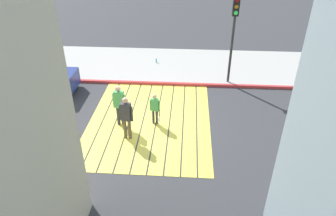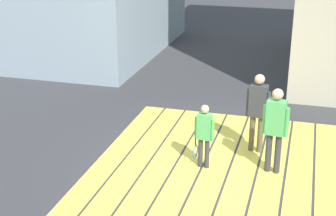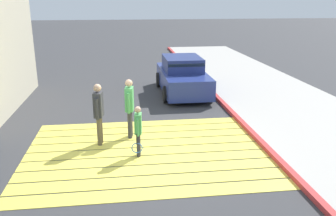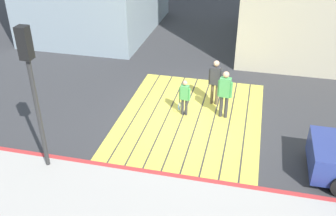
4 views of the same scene
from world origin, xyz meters
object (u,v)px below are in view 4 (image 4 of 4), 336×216
object	(u,v)px
pedestrian_adult_trailing	(215,79)
pedestrian_child_with_racket	(184,96)
pedestrian_adult_lead	(225,91)
traffic_light_corner	(31,72)

from	to	relation	value
pedestrian_adult_trailing	pedestrian_child_with_racket	size ratio (longest dim) A/B	1.29
pedestrian_adult_lead	pedestrian_child_with_racket	distance (m)	1.40
traffic_light_corner	pedestrian_child_with_racket	xyz separation A→B (m)	(3.80, -3.25, -2.27)
pedestrian_adult_trailing	pedestrian_child_with_racket	xyz separation A→B (m)	(-1.03, 0.93, -0.25)
pedestrian_adult_trailing	traffic_light_corner	bearing A→B (deg)	139.09
pedestrian_adult_lead	pedestrian_child_with_racket	world-z (taller)	pedestrian_adult_lead
pedestrian_child_with_racket	pedestrian_adult_trailing	bearing A→B (deg)	-42.08
pedestrian_adult_lead	pedestrian_child_with_racket	bearing A→B (deg)	97.31
traffic_light_corner	pedestrian_adult_lead	size ratio (longest dim) A/B	2.41
traffic_light_corner	pedestrian_child_with_racket	size ratio (longest dim) A/B	3.13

